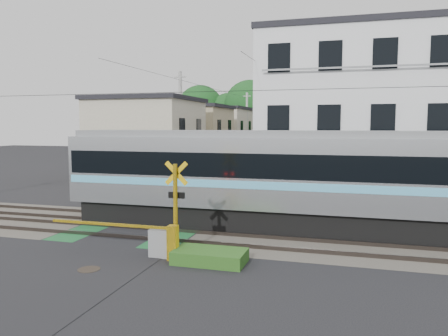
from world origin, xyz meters
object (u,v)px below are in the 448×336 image
(crossing_signal_near, at_px, (163,235))
(apartment_block, at_px, (355,117))
(crossing_signal_far, at_px, (128,194))
(manhole_cover, at_px, (89,270))
(pedestrian, at_px, (266,155))

(crossing_signal_near, distance_m, apartment_block, 14.95)
(crossing_signal_far, height_order, manhole_cover, crossing_signal_far)
(crossing_signal_near, distance_m, pedestrian, 36.26)
(crossing_signal_far, distance_m, apartment_block, 13.14)
(crossing_signal_far, bearing_deg, manhole_cover, -68.40)
(apartment_block, height_order, pedestrian, apartment_block)
(crossing_signal_far, distance_m, pedestrian, 28.85)
(pedestrian, relative_size, manhole_cover, 2.69)
(apartment_block, bearing_deg, pedestrian, 111.99)
(crossing_signal_near, height_order, manhole_cover, crossing_signal_near)
(apartment_block, bearing_deg, crossing_signal_near, -114.22)
(manhole_cover, bearing_deg, apartment_block, 63.29)
(pedestrian, bearing_deg, crossing_signal_near, 96.72)
(crossing_signal_far, relative_size, pedestrian, 2.71)
(apartment_block, bearing_deg, manhole_cover, -116.71)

